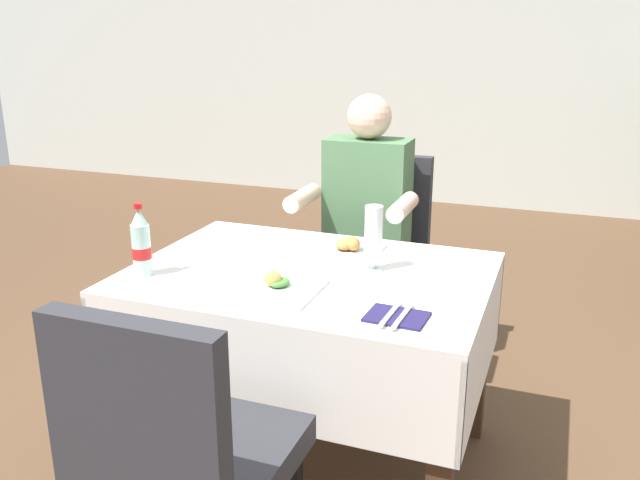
% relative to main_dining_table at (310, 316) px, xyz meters
% --- Properties ---
extents(ground_plane, '(11.00, 11.00, 0.00)m').
position_rel_main_dining_table_xyz_m(ground_plane, '(0.13, -0.03, -0.57)').
color(ground_plane, brown).
extents(back_wall, '(11.00, 0.12, 3.17)m').
position_rel_main_dining_table_xyz_m(back_wall, '(0.13, 4.05, 1.01)').
color(back_wall, silver).
rests_on(back_wall, ground).
extents(main_dining_table, '(1.20, 0.86, 0.74)m').
position_rel_main_dining_table_xyz_m(main_dining_table, '(0.00, 0.00, 0.00)').
color(main_dining_table, white).
rests_on(main_dining_table, ground).
extents(chair_far_diner_seat, '(0.44, 0.50, 0.97)m').
position_rel_main_dining_table_xyz_m(chair_far_diner_seat, '(-0.00, 0.82, -0.02)').
color(chair_far_diner_seat, '#2D2D33').
rests_on(chair_far_diner_seat, ground).
extents(chair_near_camera_side, '(0.44, 0.50, 0.97)m').
position_rel_main_dining_table_xyz_m(chair_near_camera_side, '(-0.00, -0.82, -0.02)').
color(chair_near_camera_side, '#2D2D33').
rests_on(chair_near_camera_side, ground).
extents(seated_diner_far, '(0.50, 0.46, 1.26)m').
position_rel_main_dining_table_xyz_m(seated_diner_far, '(-0.03, 0.71, 0.14)').
color(seated_diner_far, '#282D42').
rests_on(seated_diner_far, ground).
extents(plate_near_camera, '(0.26, 0.26, 0.07)m').
position_rel_main_dining_table_xyz_m(plate_near_camera, '(-0.03, -0.20, 0.18)').
color(plate_near_camera, white).
rests_on(plate_near_camera, main_dining_table).
extents(plate_far_diner, '(0.24, 0.24, 0.06)m').
position_rel_main_dining_table_xyz_m(plate_far_diner, '(0.06, 0.23, 0.19)').
color(plate_far_diner, white).
rests_on(plate_far_diner, main_dining_table).
extents(beer_glass_left, '(0.07, 0.07, 0.22)m').
position_rel_main_dining_table_xyz_m(beer_glass_left, '(0.20, 0.09, 0.28)').
color(beer_glass_left, white).
rests_on(beer_glass_left, main_dining_table).
extents(cola_bottle_primary, '(0.06, 0.06, 0.25)m').
position_rel_main_dining_table_xyz_m(cola_bottle_primary, '(-0.50, -0.23, 0.27)').
color(cola_bottle_primary, silver).
rests_on(cola_bottle_primary, main_dining_table).
extents(napkin_cutlery_set, '(0.18, 0.19, 0.01)m').
position_rel_main_dining_table_xyz_m(napkin_cutlery_set, '(0.37, -0.27, 0.17)').
color(napkin_cutlery_set, '#231E4C').
rests_on(napkin_cutlery_set, main_dining_table).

